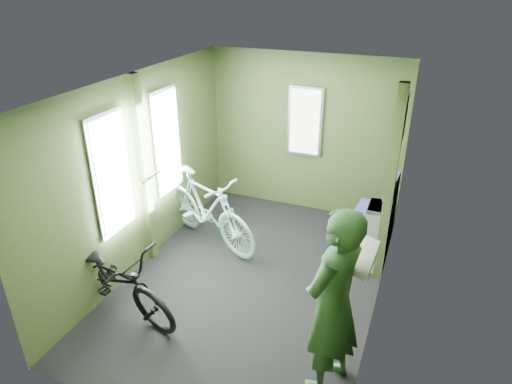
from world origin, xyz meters
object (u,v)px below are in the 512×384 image
at_px(bicycle_mint, 209,243).
at_px(passenger, 333,304).
at_px(bench_seat, 372,225).
at_px(waste_box, 376,236).
at_px(bicycle_black, 120,310).

bearing_deg(bicycle_mint, passenger, -105.87).
height_order(bicycle_mint, bench_seat, bench_seat).
relative_size(bicycle_mint, waste_box, 2.07).
relative_size(bicycle_mint, bench_seat, 1.94).
bearing_deg(waste_box, passenger, -93.26).
xyz_separation_m(bicycle_mint, waste_box, (2.10, 0.28, 0.42)).
xyz_separation_m(bicycle_black, passenger, (2.27, -0.10, 0.86)).
bearing_deg(bicycle_mint, bicycle_black, -166.67).
relative_size(bicycle_black, bench_seat, 1.92).
relative_size(passenger, bench_seat, 1.94).
bearing_deg(waste_box, bicycle_black, -142.49).
bearing_deg(passenger, waste_box, -160.21).
xyz_separation_m(bicycle_mint, bench_seat, (1.98, 0.82, 0.26)).
bearing_deg(waste_box, bench_seat, 102.16).
bearing_deg(passenger, bicycle_black, -69.39).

